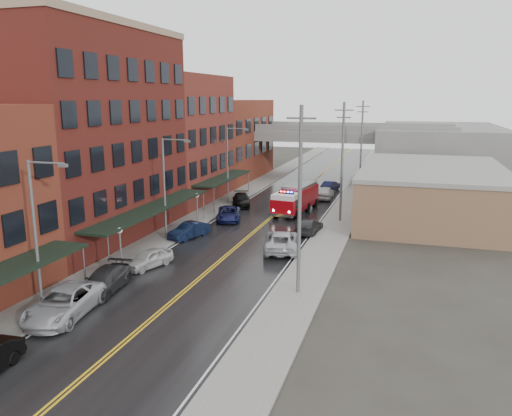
# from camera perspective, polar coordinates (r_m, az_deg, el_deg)

# --- Properties ---
(ground) EXTENTS (220.00, 220.00, 0.00)m
(ground) POSITION_cam_1_polar(r_m,az_deg,el_deg) (23.51, -22.88, -20.46)
(ground) COLOR #2D2B26
(ground) RESTS_ON ground
(road) EXTENTS (11.00, 160.00, 0.02)m
(road) POSITION_cam_1_polar(r_m,az_deg,el_deg) (48.33, 0.27, -2.34)
(road) COLOR black
(road) RESTS_ON ground
(sidewalk_left) EXTENTS (3.00, 160.00, 0.15)m
(sidewalk_left) POSITION_cam_1_polar(r_m,az_deg,el_deg) (50.84, -7.64, -1.63)
(sidewalk_left) COLOR slate
(sidewalk_left) RESTS_ON ground
(sidewalk_right) EXTENTS (3.00, 160.00, 0.15)m
(sidewalk_right) POSITION_cam_1_polar(r_m,az_deg,el_deg) (46.81, 8.87, -2.91)
(sidewalk_right) COLOR slate
(sidewalk_right) RESTS_ON ground
(curb_left) EXTENTS (0.30, 160.00, 0.15)m
(curb_left) POSITION_cam_1_polar(r_m,az_deg,el_deg) (50.19, -5.92, -1.77)
(curb_left) COLOR gray
(curb_left) RESTS_ON ground
(curb_right) EXTENTS (0.30, 160.00, 0.15)m
(curb_right) POSITION_cam_1_polar(r_m,az_deg,el_deg) (47.06, 6.88, -2.77)
(curb_right) COLOR gray
(curb_right) RESTS_ON ground
(brick_building_b) EXTENTS (9.00, 20.00, 18.00)m
(brick_building_b) POSITION_cam_1_polar(r_m,az_deg,el_deg) (46.39, -18.44, 7.67)
(brick_building_b) COLOR #4E1814
(brick_building_b) RESTS_ON ground
(brick_building_c) EXTENTS (9.00, 15.00, 15.00)m
(brick_building_c) POSITION_cam_1_polar(r_m,az_deg,el_deg) (61.57, -8.88, 7.81)
(brick_building_c) COLOR maroon
(brick_building_c) RESTS_ON ground
(brick_building_far) EXTENTS (9.00, 20.00, 12.00)m
(brick_building_far) POSITION_cam_1_polar(r_m,az_deg,el_deg) (77.76, -3.19, 7.79)
(brick_building_far) COLOR maroon
(brick_building_far) RESTS_ON ground
(tan_building) EXTENTS (14.00, 22.00, 5.00)m
(tan_building) POSITION_cam_1_polar(r_m,az_deg,el_deg) (55.68, 19.37, 1.56)
(tan_building) COLOR brown
(tan_building) RESTS_ON ground
(right_far_block) EXTENTS (18.00, 30.00, 8.00)m
(right_far_block) POSITION_cam_1_polar(r_m,az_deg,el_deg) (85.26, 20.12, 6.11)
(right_far_block) COLOR slate
(right_far_block) RESTS_ON ground
(awning_1) EXTENTS (2.60, 18.00, 3.09)m
(awning_1) POSITION_cam_1_polar(r_m,az_deg,el_deg) (44.18, -11.74, -0.06)
(awning_1) COLOR black
(awning_1) RESTS_ON ground
(awning_2) EXTENTS (2.60, 13.00, 3.09)m
(awning_2) POSITION_cam_1_polar(r_m,az_deg,el_deg) (59.82, -3.70, 3.44)
(awning_2) COLOR black
(awning_2) RESTS_ON ground
(globe_lamp_1) EXTENTS (0.44, 0.44, 3.12)m
(globe_lamp_1) POSITION_cam_1_polar(r_m,az_deg,el_deg) (37.97, -15.29, -3.37)
(globe_lamp_1) COLOR #59595B
(globe_lamp_1) RESTS_ON ground
(globe_lamp_2) EXTENTS (0.44, 0.44, 3.12)m
(globe_lamp_2) POSITION_cam_1_polar(r_m,az_deg,el_deg) (49.98, -6.77, 0.78)
(globe_lamp_2) COLOR #59595B
(globe_lamp_2) RESTS_ON ground
(street_lamp_0) EXTENTS (2.64, 0.22, 9.00)m
(street_lamp_0) POSITION_cam_1_polar(r_m,az_deg,el_deg) (31.14, -23.64, -1.98)
(street_lamp_0) COLOR #59595B
(street_lamp_0) RESTS_ON ground
(street_lamp_1) EXTENTS (2.64, 0.22, 9.00)m
(street_lamp_1) POSITION_cam_1_polar(r_m,az_deg,el_deg) (44.19, -10.17, 2.91)
(street_lamp_1) COLOR #59595B
(street_lamp_1) RESTS_ON ground
(street_lamp_2) EXTENTS (2.64, 0.22, 9.00)m
(street_lamp_2) POSITION_cam_1_polar(r_m,az_deg,el_deg) (58.72, -3.04, 5.44)
(street_lamp_2) COLOR #59595B
(street_lamp_2) RESTS_ON ground
(utility_pole_0) EXTENTS (1.80, 0.24, 12.00)m
(utility_pole_0) POSITION_cam_1_polar(r_m,az_deg,el_deg) (30.99, 5.02, 1.10)
(utility_pole_0) COLOR #59595B
(utility_pole_0) RESTS_ON ground
(utility_pole_1) EXTENTS (1.80, 0.24, 12.00)m
(utility_pole_1) POSITION_cam_1_polar(r_m,az_deg,el_deg) (50.49, 9.82, 5.40)
(utility_pole_1) COLOR #59595B
(utility_pole_1) RESTS_ON ground
(utility_pole_2) EXTENTS (1.80, 0.24, 12.00)m
(utility_pole_2) POSITION_cam_1_polar(r_m,az_deg,el_deg) (70.27, 11.95, 7.28)
(utility_pole_2) COLOR #59595B
(utility_pole_2) RESTS_ON ground
(overpass) EXTENTS (40.00, 10.00, 7.50)m
(overpass) POSITION_cam_1_polar(r_m,az_deg,el_deg) (78.17, 7.12, 7.72)
(overpass) COLOR slate
(overpass) RESTS_ON ground
(fire_truck) EXTENTS (4.20, 8.52, 3.00)m
(fire_truck) POSITION_cam_1_polar(r_m,az_deg,el_deg) (54.86, 4.52, 1.15)
(fire_truck) COLOR #93060D
(fire_truck) RESTS_ON ground
(parked_car_left_2) EXTENTS (3.50, 6.28, 1.66)m
(parked_car_left_2) POSITION_cam_1_polar(r_m,az_deg,el_deg) (31.29, -21.09, -10.10)
(parked_car_left_2) COLOR #A8ABB0
(parked_car_left_2) RESTS_ON ground
(parked_car_left_3) EXTENTS (2.69, 5.30, 1.48)m
(parked_car_left_3) POSITION_cam_1_polar(r_m,az_deg,el_deg) (34.37, -16.88, -7.91)
(parked_car_left_3) COLOR #252628
(parked_car_left_3) RESTS_ON ground
(parked_car_left_4) EXTENTS (2.87, 4.33, 1.37)m
(parked_car_left_4) POSITION_cam_1_polar(r_m,az_deg,el_deg) (38.18, -12.18, -5.66)
(parked_car_left_4) COLOR #B5B5B5
(parked_car_left_4) RESTS_ON ground
(parked_car_left_5) EXTENTS (2.78, 4.52, 1.40)m
(parked_car_left_5) POSITION_cam_1_polar(r_m,az_deg,el_deg) (45.34, -7.64, -2.56)
(parked_car_left_5) COLOR black
(parked_car_left_5) RESTS_ON ground
(parked_car_left_6) EXTENTS (3.73, 5.47, 1.39)m
(parked_car_left_6) POSITION_cam_1_polar(r_m,az_deg,el_deg) (51.46, -3.15, -0.65)
(parked_car_left_6) COLOR #121744
(parked_car_left_6) RESTS_ON ground
(parked_car_left_7) EXTENTS (3.54, 5.36, 1.44)m
(parked_car_left_7) POSITION_cam_1_polar(r_m,az_deg,el_deg) (58.15, -1.71, 0.93)
(parked_car_left_7) COLOR black
(parked_car_left_7) RESTS_ON ground
(parked_car_right_0) EXTENTS (3.92, 6.31, 1.63)m
(parked_car_right_0) POSITION_cam_1_polar(r_m,az_deg,el_deg) (41.37, 2.90, -3.78)
(parked_car_right_0) COLOR #AEB1B6
(parked_car_right_0) RESTS_ON ground
(parked_car_right_1) EXTENTS (2.18, 4.72, 1.34)m
(parked_car_right_1) POSITION_cam_1_polar(r_m,az_deg,el_deg) (46.86, 6.08, -2.06)
(parked_car_right_1) COLOR #2A2B2D
(parked_car_right_1) RESTS_ON ground
(parked_car_right_2) EXTENTS (2.09, 4.82, 1.62)m
(parked_car_right_2) POSITION_cam_1_polar(r_m,az_deg,el_deg) (62.73, 7.91, 1.75)
(parked_car_right_2) COLOR beige
(parked_car_right_2) RESTS_ON ground
(parked_car_right_3) EXTENTS (2.17, 4.28, 1.34)m
(parked_car_right_3) POSITION_cam_1_polar(r_m,az_deg,el_deg) (68.55, 8.52, 2.53)
(parked_car_right_3) COLOR black
(parked_car_right_3) RESTS_ON ground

